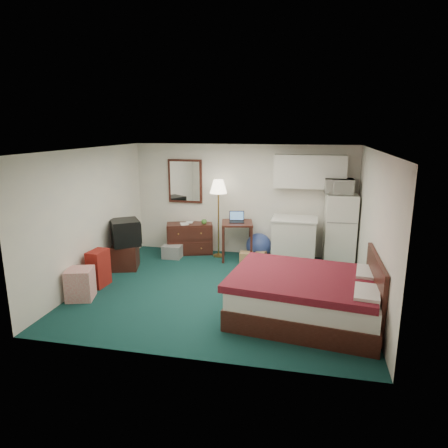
% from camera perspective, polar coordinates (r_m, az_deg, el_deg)
% --- Properties ---
extents(floor, '(5.00, 4.50, 0.01)m').
position_cam_1_polar(floor, '(7.31, -0.30, -9.38)').
color(floor, black).
rests_on(floor, ground).
extents(ceiling, '(5.00, 4.50, 0.01)m').
position_cam_1_polar(ceiling, '(6.74, -0.33, 10.59)').
color(ceiling, white).
rests_on(ceiling, walls).
extents(walls, '(5.01, 4.51, 2.50)m').
position_cam_1_polar(walls, '(6.92, -0.31, 0.19)').
color(walls, white).
rests_on(walls, floor).
extents(mirror, '(0.80, 0.06, 1.00)m').
position_cam_1_polar(mirror, '(9.30, -5.56, 6.12)').
color(mirror, white).
rests_on(mirror, walls).
extents(upper_cabinets, '(1.50, 0.35, 0.70)m').
position_cam_1_polar(upper_cabinets, '(8.70, 12.13, 7.35)').
color(upper_cabinets, silver).
rests_on(upper_cabinets, walls).
extents(headboard, '(0.06, 1.56, 1.00)m').
position_cam_1_polar(headboard, '(6.30, 20.71, -8.81)').
color(headboard, black).
rests_on(headboard, walls).
extents(dresser, '(1.13, 0.77, 0.71)m').
position_cam_1_polar(dresser, '(9.29, -4.91, -2.04)').
color(dresser, black).
rests_on(dresser, floor).
extents(floor_lamp, '(0.38, 0.38, 1.75)m').
position_cam_1_polar(floor_lamp, '(8.91, -0.79, 0.76)').
color(floor_lamp, '#B8883C').
rests_on(floor_lamp, floor).
extents(desk, '(0.78, 0.78, 0.84)m').
position_cam_1_polar(desk, '(8.83, 1.88, -2.39)').
color(desk, black).
rests_on(desk, floor).
extents(exercise_ball, '(0.72, 0.72, 0.56)m').
position_cam_1_polar(exercise_ball, '(8.97, 4.98, -3.10)').
color(exercise_ball, navy).
rests_on(exercise_ball, floor).
extents(kitchen_counter, '(0.91, 0.71, 0.98)m').
position_cam_1_polar(kitchen_counter, '(8.60, 9.96, -2.56)').
color(kitchen_counter, silver).
rests_on(kitchen_counter, floor).
extents(fridge, '(0.65, 0.65, 1.52)m').
position_cam_1_polar(fridge, '(8.74, 16.20, -0.80)').
color(fridge, silver).
rests_on(fridge, floor).
extents(bed, '(2.36, 1.95, 0.69)m').
position_cam_1_polar(bed, '(6.29, 11.57, -10.22)').
color(bed, '#480515').
rests_on(bed, floor).
extents(tv_stand, '(0.64, 0.67, 0.51)m').
position_cam_1_polar(tv_stand, '(8.54, -13.91, -4.52)').
color(tv_stand, black).
rests_on(tv_stand, floor).
extents(suitcase, '(0.30, 0.44, 0.68)m').
position_cam_1_polar(suitcase, '(7.72, -17.49, -6.06)').
color(suitcase, maroon).
rests_on(suitcase, floor).
extents(retail_box, '(0.53, 0.53, 0.54)m').
position_cam_1_polar(retail_box, '(7.28, -19.85, -8.06)').
color(retail_box, beige).
rests_on(retail_box, floor).
extents(file_bin, '(0.41, 0.31, 0.29)m').
position_cam_1_polar(file_bin, '(9.04, -7.40, -3.94)').
color(file_bin, gray).
rests_on(file_bin, floor).
extents(cardboard_box_a, '(0.30, 0.26, 0.24)m').
position_cam_1_polar(cardboard_box_a, '(8.67, 3.20, -4.80)').
color(cardboard_box_a, olive).
rests_on(cardboard_box_a, floor).
extents(cardboard_box_b, '(0.24, 0.27, 0.23)m').
position_cam_1_polar(cardboard_box_b, '(8.77, 5.32, -4.62)').
color(cardboard_box_b, olive).
rests_on(cardboard_box_b, floor).
extents(laptop, '(0.37, 0.32, 0.22)m').
position_cam_1_polar(laptop, '(8.69, 1.84, 0.97)').
color(laptop, black).
rests_on(laptop, desk).
extents(crt_tv, '(0.80, 0.81, 0.52)m').
position_cam_1_polar(crt_tv, '(8.42, -13.93, -1.16)').
color(crt_tv, black).
rests_on(crt_tv, tv_stand).
extents(microwave, '(0.59, 0.35, 0.39)m').
position_cam_1_polar(microwave, '(8.54, 16.11, 5.41)').
color(microwave, silver).
rests_on(microwave, fridge).
extents(book_a, '(0.17, 0.09, 0.24)m').
position_cam_1_polar(book_a, '(9.10, -6.26, 0.67)').
color(book_a, olive).
rests_on(book_a, dresser).
extents(book_b, '(0.17, 0.04, 0.22)m').
position_cam_1_polar(book_b, '(9.25, -5.48, 0.84)').
color(book_b, olive).
rests_on(book_b, dresser).
extents(mug, '(0.16, 0.15, 0.12)m').
position_cam_1_polar(mug, '(9.12, -2.86, 0.38)').
color(mug, '#4C963A').
rests_on(mug, dresser).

